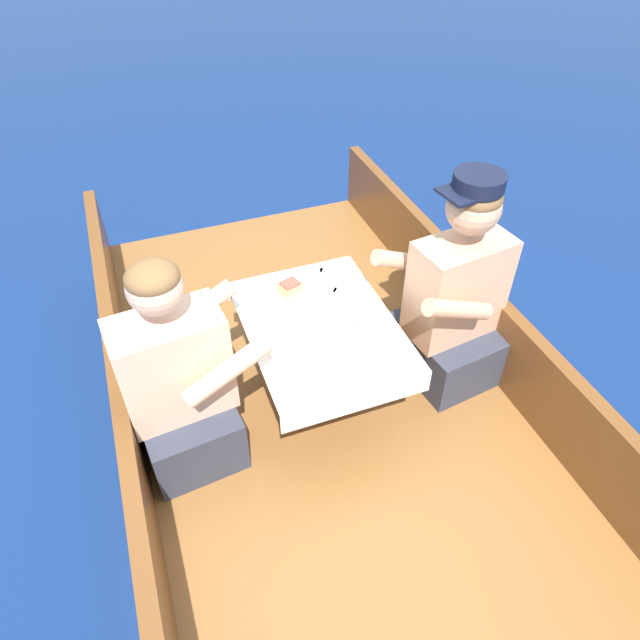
{
  "coord_description": "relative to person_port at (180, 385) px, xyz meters",
  "views": [
    {
      "loc": [
        -0.61,
        -1.67,
        2.29
      ],
      "look_at": [
        0.0,
        -0.04,
        0.74
      ],
      "focal_mm": 32.0,
      "sensor_mm": 36.0,
      "label": 1
    }
  ],
  "objects": [
    {
      "name": "utensil_spoon_port",
      "position": [
        0.57,
        -0.26,
        0.07
      ],
      "size": [
        0.16,
        0.08,
        0.01
      ],
      "rotation": [
        0.0,
        0.0,
        2.72
      ],
      "color": "silver",
      "rests_on": "cockpit_table"
    },
    {
      "name": "cockpit_table",
      "position": [
        0.6,
        0.07,
        0.02
      ],
      "size": [
        0.6,
        0.8,
        0.43
      ],
      "color": "#B2B2B7",
      "rests_on": "boat_deck"
    },
    {
      "name": "gunwale_port",
      "position": [
        -0.23,
        0.12,
        -0.18
      ],
      "size": [
        0.06,
        3.07,
        0.39
      ],
      "primitive_type": "cube",
      "color": "brown",
      "rests_on": "boat_deck"
    },
    {
      "name": "gunwale_starboard",
      "position": [
        1.43,
        0.12,
        -0.18
      ],
      "size": [
        0.06,
        3.07,
        0.39
      ],
      "primitive_type": "cube",
      "color": "brown",
      "rests_on": "boat_deck"
    },
    {
      "name": "utensil_fork_starboard",
      "position": [
        0.71,
        0.37,
        0.07
      ],
      "size": [
        0.1,
        0.16,
        0.0
      ],
      "rotation": [
        0.0,
        0.0,
        1.02
      ],
      "color": "silver",
      "rests_on": "cockpit_table"
    },
    {
      "name": "ground_plane",
      "position": [
        0.6,
        0.12,
        -0.66
      ],
      "size": [
        60.0,
        60.0,
        0.0
      ],
      "primitive_type": "plane",
      "color": "navy"
    },
    {
      "name": "bowl_port_near",
      "position": [
        0.57,
        -0.16,
        0.09
      ],
      "size": [
        0.12,
        0.12,
        0.04
      ],
      "color": "white",
      "rests_on": "cockpit_table"
    },
    {
      "name": "utensil_knife_starboard",
      "position": [
        0.81,
        0.34,
        0.07
      ],
      "size": [
        0.11,
        0.14,
        0.0
      ],
      "rotation": [
        0.0,
        0.0,
        0.91
      ],
      "color": "silver",
      "rests_on": "cockpit_table"
    },
    {
      "name": "bowl_center_far",
      "position": [
        0.76,
        -0.17,
        0.09
      ],
      "size": [
        0.14,
        0.14,
        0.04
      ],
      "color": "white",
      "rests_on": "cockpit_table"
    },
    {
      "name": "plate_sandwich",
      "position": [
        0.55,
        0.31,
        0.07
      ],
      "size": [
        0.19,
        0.19,
        0.01
      ],
      "color": "white",
      "rests_on": "cockpit_table"
    },
    {
      "name": "tin_can",
      "position": [
        0.41,
        -0.25,
        0.09
      ],
      "size": [
        0.07,
        0.07,
        0.05
      ],
      "color": "silver",
      "rests_on": "cockpit_table"
    },
    {
      "name": "bowl_starboard_near",
      "position": [
        0.39,
        0.12,
        0.09
      ],
      "size": [
        0.12,
        0.12,
        0.04
      ],
      "color": "white",
      "rests_on": "cockpit_table"
    },
    {
      "name": "person_port",
      "position": [
        0.0,
        0.0,
        0.0
      ],
      "size": [
        0.55,
        0.49,
        0.94
      ],
      "rotation": [
        0.0,
        0.0,
        0.11
      ],
      "color": "#333847",
      "rests_on": "boat_deck"
    },
    {
      "name": "coffee_cup_starboard",
      "position": [
        0.39,
        -0.03,
        0.09
      ],
      "size": [
        0.1,
        0.08,
        0.06
      ],
      "color": "white",
      "rests_on": "cockpit_table"
    },
    {
      "name": "coffee_cup_port",
      "position": [
        0.81,
        0.23,
        0.1
      ],
      "size": [
        0.09,
        0.07,
        0.07
      ],
      "color": "white",
      "rests_on": "cockpit_table"
    },
    {
      "name": "sandwich",
      "position": [
        0.55,
        0.31,
        0.1
      ],
      "size": [
        0.11,
        0.1,
        0.05
      ],
      "rotation": [
        0.0,
        0.0,
        0.31
      ],
      "color": "tan",
      "rests_on": "plate_sandwich"
    },
    {
      "name": "boat_deck",
      "position": [
        0.6,
        0.12,
        -0.51
      ],
      "size": [
        1.71,
        3.07,
        0.29
      ],
      "primitive_type": "cube",
      "color": "brown",
      "rests_on": "ground_plane"
    },
    {
      "name": "person_starboard",
      "position": [
        1.2,
        0.02,
        0.05
      ],
      "size": [
        0.56,
        0.5,
        1.02
      ],
      "rotation": [
        0.0,
        0.0,
        3.27
      ],
      "color": "#333847",
      "rests_on": "boat_deck"
    },
    {
      "name": "bowl_port_far",
      "position": [
        0.81,
        -0.02,
        0.09
      ],
      "size": [
        0.14,
        0.14,
        0.04
      ],
      "color": "white",
      "rests_on": "cockpit_table"
    },
    {
      "name": "plate_bread",
      "position": [
        0.6,
        0.08,
        0.07
      ],
      "size": [
        0.22,
        0.22,
        0.01
      ],
      "color": "white",
      "rests_on": "cockpit_table"
    },
    {
      "name": "utensil_fork_port",
      "position": [
        0.71,
        0.21,
        0.07
      ],
      "size": [
        0.12,
        0.15,
        0.0
      ],
      "rotation": [
        0.0,
        0.0,
        0.9
      ],
      "color": "silver",
      "rests_on": "cockpit_table"
    }
  ]
}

